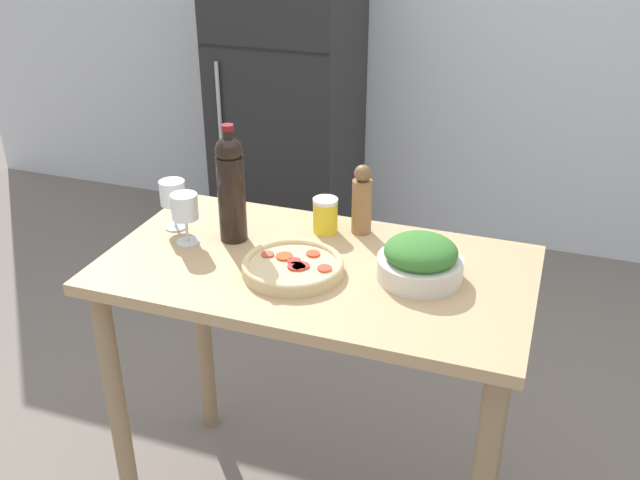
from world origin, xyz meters
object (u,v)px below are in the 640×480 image
wine_bottle (231,186)px  homemade_pizza (293,266)px  pepper_mill (362,201)px  salt_canister (325,215)px  refrigerator (288,104)px  wine_glass_far (173,195)px  wine_glass_near (184,210)px  salad_bowl (420,260)px

wine_bottle → homemade_pizza: size_ratio=1.27×
pepper_mill → salt_canister: 0.12m
refrigerator → salt_canister: bearing=-64.6°
wine_glass_far → pepper_mill: 0.56m
wine_bottle → pepper_mill: 0.39m
wine_glass_near → homemade_pizza: (0.36, -0.06, -0.09)m
salad_bowl → homemade_pizza: salad_bowl is taller
wine_glass_near → wine_glass_far: (-0.08, 0.08, 0.00)m
pepper_mill → salad_bowl: 0.32m
homemade_pizza → salad_bowl: bearing=14.4°
refrigerator → salad_bowl: size_ratio=7.03×
wine_glass_near → wine_glass_far: bearing=136.1°
refrigerator → wine_glass_far: bearing=-78.9°
wine_glass_far → pepper_mill: size_ratio=0.71×
wine_bottle → salt_canister: wine_bottle is taller
wine_glass_far → salad_bowl: wine_glass_far is taller
pepper_mill → salt_canister: pepper_mill is taller
wine_bottle → salad_bowl: size_ratio=1.53×
salad_bowl → salt_canister: bearing=150.9°
salad_bowl → homemade_pizza: (-0.33, -0.08, -0.04)m
wine_glass_far → homemade_pizza: bearing=-17.6°
wine_glass_far → refrigerator: bearing=101.1°
pepper_mill → homemade_pizza: 0.33m
wine_glass_near → salad_bowl: (0.68, 0.03, -0.05)m
refrigerator → wine_glass_far: refrigerator is taller
salad_bowl → homemade_pizza: bearing=-165.6°
refrigerator → salad_bowl: 2.17m
homemade_pizza → wine_glass_far: bearing=162.4°
wine_glass_far → salad_bowl: size_ratio=0.67×
refrigerator → wine_glass_near: (0.44, -1.88, 0.24)m
wine_bottle → homemade_pizza: bearing=-28.7°
pepper_mill → homemade_pizza: size_ratio=0.78×
salt_canister → wine_bottle: bearing=-150.3°
pepper_mill → salad_bowl: (0.23, -0.22, -0.05)m
wine_bottle → salt_canister: bearing=29.7°
salad_bowl → refrigerator: bearing=121.1°
refrigerator → homemade_pizza: bearing=-67.8°
wine_glass_near → salad_bowl: 0.69m
refrigerator → salad_bowl: refrigerator is taller
homemade_pizza → refrigerator: bearing=112.2°
wine_glass_far → salad_bowl: bearing=-4.1°
wine_bottle → wine_glass_near: wine_bottle is taller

